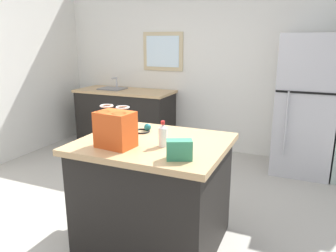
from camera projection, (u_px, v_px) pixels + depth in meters
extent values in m
plane|color=#ADA89E|center=(136.00, 226.00, 3.04)|extent=(6.15, 6.15, 0.00)
cube|color=silver|center=(214.00, 65.00, 4.93)|extent=(5.13, 0.10, 2.64)
cube|color=#CCB78C|center=(163.00, 51.00, 5.15)|extent=(0.68, 0.04, 0.60)
cube|color=white|center=(163.00, 51.00, 5.13)|extent=(0.56, 0.02, 0.48)
cube|color=black|center=(154.00, 195.00, 2.73)|extent=(1.09, 0.91, 0.86)
cube|color=tan|center=(153.00, 144.00, 2.61)|extent=(1.17, 0.99, 0.05)
cube|color=#B7B7BC|center=(305.00, 105.00, 4.14)|extent=(0.71, 0.71, 1.78)
cube|color=black|center=(307.00, 93.00, 3.77)|extent=(0.69, 0.01, 0.02)
cylinder|color=#B7B7BC|center=(286.00, 124.00, 3.92)|extent=(0.02, 0.02, 0.80)
cube|color=black|center=(126.00, 119.00, 5.32)|extent=(1.53, 0.63, 0.88)
cube|color=tan|center=(125.00, 91.00, 5.21)|extent=(1.57, 0.67, 0.04)
cube|color=slate|center=(112.00, 92.00, 5.30)|extent=(0.40, 0.32, 0.14)
cylinder|color=#B7B7BC|center=(117.00, 83.00, 5.39)|extent=(0.03, 0.03, 0.18)
cylinder|color=#B7B7BC|center=(114.00, 78.00, 5.31)|extent=(0.02, 0.14, 0.02)
cube|color=#DB511E|center=(115.00, 130.00, 2.43)|extent=(0.30, 0.23, 0.27)
torus|color=white|center=(107.00, 106.00, 2.41)|extent=(0.11, 0.11, 0.01)
torus|color=white|center=(123.00, 107.00, 2.36)|extent=(0.11, 0.11, 0.01)
cube|color=#388E66|center=(179.00, 150.00, 2.18)|extent=(0.20, 0.16, 0.14)
cylinder|color=white|center=(163.00, 137.00, 2.46)|extent=(0.07, 0.07, 0.14)
cone|color=white|center=(163.00, 126.00, 2.43)|extent=(0.06, 0.06, 0.03)
cylinder|color=red|center=(163.00, 123.00, 2.43)|extent=(0.03, 0.03, 0.02)
torus|color=black|center=(141.00, 131.00, 2.85)|extent=(0.20, 0.20, 0.01)
sphere|color=#19666B|center=(135.00, 130.00, 2.81)|extent=(0.06, 0.06, 0.06)
sphere|color=#19666B|center=(148.00, 127.00, 2.89)|extent=(0.06, 0.06, 0.06)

